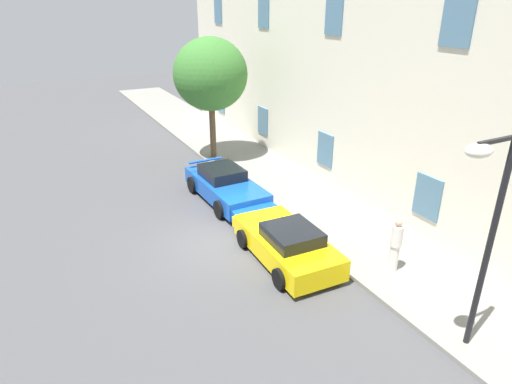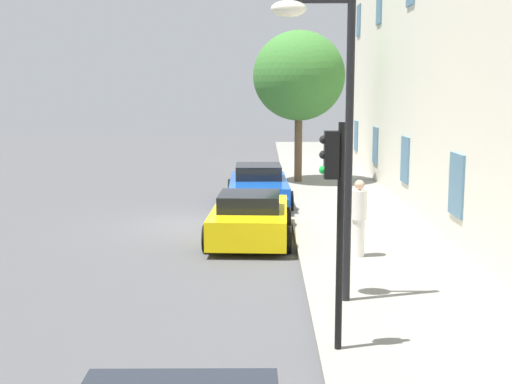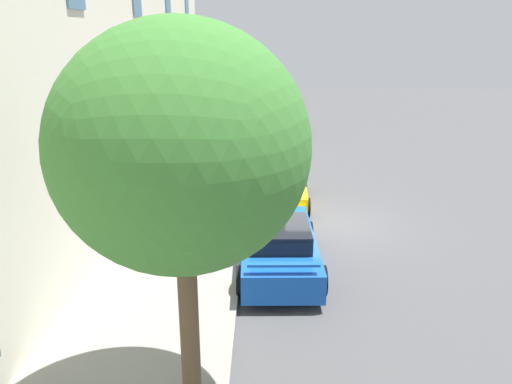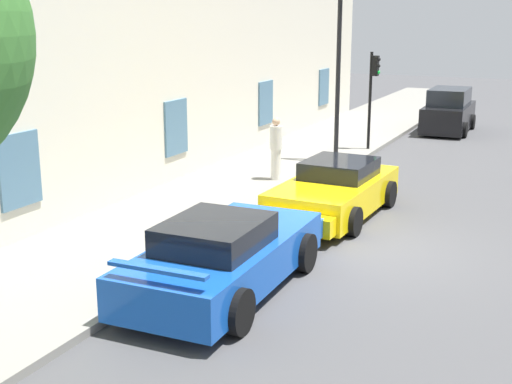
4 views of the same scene
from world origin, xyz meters
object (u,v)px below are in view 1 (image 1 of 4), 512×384
Objects in this scene: sportscar_yellow_flank at (284,242)px; tree_near_kerb at (210,75)px; street_lamp at (486,208)px; sportscar_red_lead at (227,188)px; pedestrian_admiring at (396,244)px.

tree_near_kerb reaches higher than sportscar_yellow_flank.
street_lamp is (5.57, 1.37, 3.27)m from sportscar_yellow_flank.
sportscar_yellow_flank is 0.76× the size of tree_near_kerb.
pedestrian_admiring is (7.24, 2.30, 0.41)m from sportscar_red_lead.
street_lamp is at bearing 13.82° from sportscar_yellow_flank.
street_lamp is 3.07× the size of pedestrian_admiring.
sportscar_yellow_flank is at bearing -1.94° from sportscar_red_lead.
tree_near_kerb reaches higher than sportscar_red_lead.
sportscar_red_lead is at bearing -162.37° from pedestrian_admiring.
street_lamp is (10.44, 1.21, 3.22)m from sportscar_red_lead.
street_lamp reaches higher than sportscar_red_lead.
pedestrian_admiring is (-3.20, 1.10, -2.81)m from street_lamp.
sportscar_red_lead is 7.61m from pedestrian_admiring.
street_lamp reaches higher than pedestrian_admiring.
tree_near_kerb is 3.51× the size of pedestrian_admiring.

